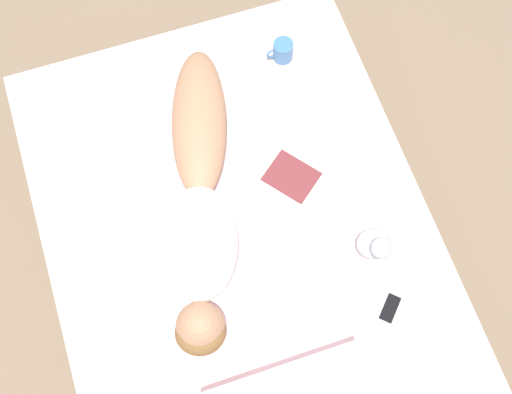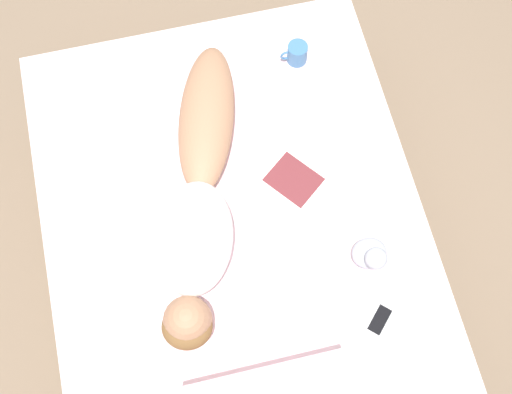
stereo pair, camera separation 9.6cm
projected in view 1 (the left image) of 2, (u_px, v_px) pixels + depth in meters
The scene contains 7 objects.
ground_plane at pixel (241, 270), 3.36m from camera, with size 12.00×12.00×0.00m, color #7A6651.
bed at pixel (240, 252), 3.09m from camera, with size 1.56×2.03×0.58m.
person at pixel (199, 209), 2.75m from camera, with size 0.56×1.30×0.23m.
open_magazine at pixel (307, 154), 2.94m from camera, with size 0.57×0.54×0.01m.
coffee_mug at pixel (283, 51), 3.07m from camera, with size 0.12×0.09×0.10m.
cell_phone at pixel (390, 308), 2.70m from camera, with size 0.14×0.14×0.01m.
plush_toy at pixel (376, 244), 2.72m from camera, with size 0.14×0.15×0.18m.
Camera 1 is at (0.23, 0.91, 3.24)m, focal length 50.00 mm.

